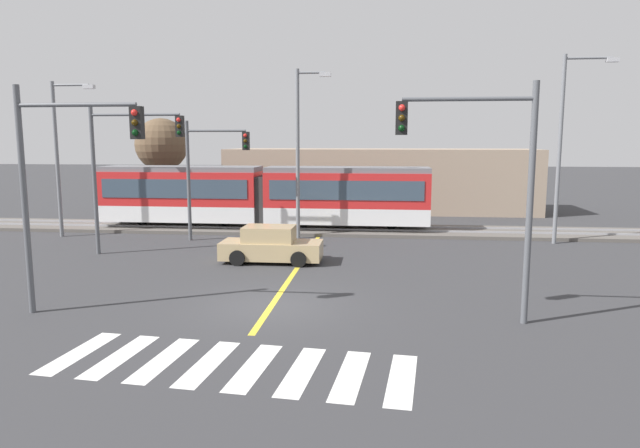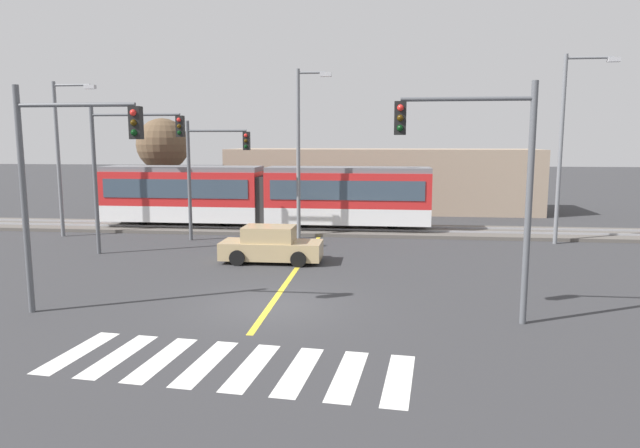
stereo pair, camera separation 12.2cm
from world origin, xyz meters
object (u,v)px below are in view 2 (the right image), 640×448
Objects in this scene: traffic_light_mid_left at (123,156)px; traffic_light_near_right at (485,167)px; traffic_light_near_left at (60,168)px; light_rail_tram at (264,194)px; street_lamp_west at (62,149)px; sedan_crossing at (271,246)px; street_lamp_east at (566,138)px; street_lamp_centre at (301,145)px; traffic_light_far_left at (209,163)px; bare_tree_far_west at (163,145)px.

traffic_light_near_right is at bearing -29.70° from traffic_light_mid_left.
light_rail_tram is at bearing 81.65° from traffic_light_near_left.
light_rail_tram is 2.29× the size of street_lamp_west.
street_lamp_east reaches higher than sedan_crossing.
street_lamp_centre is (0.41, 5.89, 4.14)m from sedan_crossing.
street_lamp_east reaches higher than street_lamp_west.
street_lamp_west is 12.53m from street_lamp_centre.
sedan_crossing is at bearing -7.12° from traffic_light_mid_left.
traffic_light_far_left is (-11.49, 11.94, -0.41)m from traffic_light_near_right.
traffic_light_near_left is 8.91m from traffic_light_mid_left.
traffic_light_far_left is at bearing 55.85° from traffic_light_mid_left.
traffic_light_far_left is 11.16m from bare_tree_far_west.
traffic_light_near_left is 14.97m from street_lamp_west.
street_lamp_centre is at bearing 179.71° from street_lamp_east.
sedan_crossing is at bearing 60.09° from traffic_light_near_left.
traffic_light_near_left is at bearing -98.35° from light_rail_tram.
sedan_crossing is 0.49× the size of street_lamp_centre.
street_lamp_east is at bearing -9.54° from light_rail_tram.
street_lamp_west is at bearing 147.72° from traffic_light_near_right.
light_rail_tram is 4.52m from street_lamp_centre.
traffic_light_mid_left is at bearing -121.34° from light_rail_tram.
street_lamp_east is (15.43, -2.59, 3.14)m from light_rail_tram.
traffic_light_far_left is 0.92× the size of bare_tree_far_west.
bare_tree_far_west is at bearing 145.34° from light_rail_tram.
traffic_light_mid_left is at bearing 104.53° from traffic_light_near_left.
traffic_light_near_left is 0.77× the size of street_lamp_centre.
traffic_light_far_left is 4.72m from traffic_light_mid_left.
street_lamp_east is at bearing 13.96° from traffic_light_mid_left.
street_lamp_east is at bearing 23.60° from sedan_crossing.
traffic_light_mid_left reaches higher than traffic_light_near_right.
bare_tree_far_west is (-8.10, 5.60, 2.72)m from light_rail_tram.
traffic_light_near_right reaches higher than traffic_light_near_left.
street_lamp_west is 0.94× the size of street_lamp_centre.
traffic_light_near_right is 0.77× the size of street_lamp_centre.
traffic_light_near_left is 1.01× the size of bare_tree_far_west.
traffic_light_mid_left is 1.02× the size of bare_tree_far_west.
street_lamp_centre reaches higher than traffic_light_mid_left.
street_lamp_centre is 1.32× the size of bare_tree_far_west.
street_lamp_west is (-19.50, 12.32, 0.29)m from traffic_light_near_right.
traffic_light_near_right is 27.59m from bare_tree_far_west.
street_lamp_centre reaches higher than street_lamp_west.
light_rail_tram is at bearing 61.82° from traffic_light_far_left.
bare_tree_far_west is (-5.72, 21.80, 0.48)m from traffic_light_near_left.
traffic_light_mid_left is (-14.12, 8.06, 0.05)m from traffic_light_near_right.
traffic_light_near_right is 0.73× the size of street_lamp_east.
street_lamp_west is 0.89× the size of street_lamp_east.
street_lamp_east reaches higher than light_rail_tram.
traffic_light_near_left is (-11.89, -0.57, -0.05)m from traffic_light_near_right.
traffic_light_far_left is at bearing 88.17° from traffic_light_near_left.
light_rail_tram is 4.59m from traffic_light_far_left.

